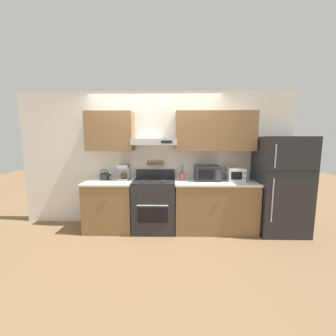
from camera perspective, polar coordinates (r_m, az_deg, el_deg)
ground_plane at (r=3.71m, az=-4.21°, el=-18.54°), size 16.00×16.00×0.00m
wall_back at (r=3.94m, az=-1.73°, el=4.99°), size 5.20×0.46×2.55m
counter_left at (r=4.00m, az=-15.64°, el=-9.83°), size 0.87×0.67×0.90m
counter_right at (r=3.91m, az=12.77°, el=-10.12°), size 1.45×0.67×0.90m
stove_range at (r=3.84m, az=-3.82°, el=-10.10°), size 0.75×0.68×1.08m
refrigerator at (r=4.16m, az=28.72°, el=-4.19°), size 0.81×0.74×1.70m
tea_kettle at (r=4.02m, az=-17.18°, el=-2.11°), size 0.22×0.17×0.20m
coffee_maker at (r=3.93m, az=-12.09°, el=-1.09°), size 0.19×0.22×0.29m
microwave at (r=3.88m, az=10.81°, el=-1.36°), size 0.46×0.40×0.27m
utensil_crock at (r=3.82m, az=3.90°, el=-2.25°), size 0.10×0.10×0.29m
toaster_oven at (r=3.98m, az=18.13°, el=-1.65°), size 0.30×0.33×0.23m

